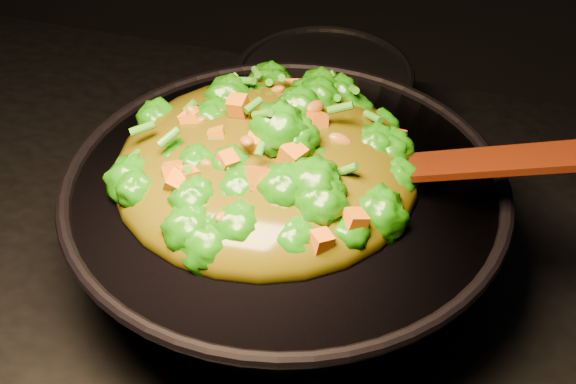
% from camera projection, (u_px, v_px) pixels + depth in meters
% --- Properties ---
extents(wok, '(0.52, 0.52, 0.12)m').
position_uv_depth(wok, '(285.00, 232.00, 0.91)').
color(wok, black).
rests_on(wok, stovetop).
extents(stir_fry, '(0.36, 0.36, 0.11)m').
position_uv_depth(stir_fry, '(266.00, 133.00, 0.85)').
color(stir_fry, '#1B7008').
rests_on(stir_fry, wok).
extents(spatula, '(0.26, 0.07, 0.11)m').
position_uv_depth(spatula, '(466.00, 164.00, 0.83)').
color(spatula, '#371009').
rests_on(spatula, wok).
extents(back_pot, '(0.24, 0.24, 0.12)m').
position_uv_depth(back_pot, '(323.00, 110.00, 1.08)').
color(back_pot, black).
rests_on(back_pot, stovetop).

